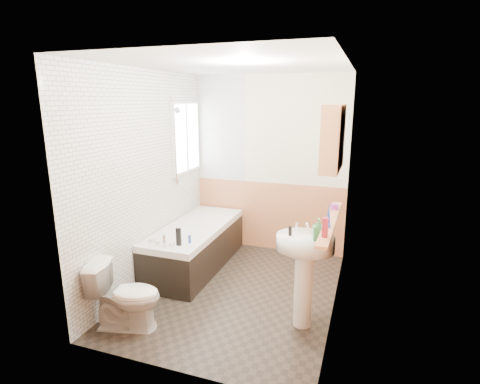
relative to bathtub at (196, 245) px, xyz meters
name	(u,v)px	position (x,y,z in m)	size (l,w,h in m)	color
floor	(236,291)	(0.73, -0.47, -0.30)	(2.80, 2.80, 0.00)	black
ceiling	(235,64)	(0.73, -0.47, 2.20)	(2.80, 2.80, 0.00)	white
wall_back	(269,165)	(0.73, 0.94, 0.95)	(2.20, 0.02, 2.50)	#F0E6C6
wall_front	(170,227)	(0.73, -1.88, 0.95)	(2.20, 0.02, 2.50)	#F0E6C6
wall_left	(147,179)	(-0.38, -0.47, 0.95)	(0.02, 2.80, 2.50)	#F0E6C6
wall_right	(341,194)	(1.84, -0.47, 0.95)	(0.02, 2.80, 2.50)	#F0E6C6
wainscot_right	(334,264)	(1.82, -0.47, 0.20)	(0.01, 2.80, 1.00)	tan
wainscot_front	(176,316)	(0.73, -1.86, 0.20)	(2.20, 0.01, 1.00)	tan
wainscot_back	(268,216)	(0.73, 0.92, 0.20)	(2.20, 0.01, 1.00)	tan
tile_cladding_left	(148,179)	(-0.36, -0.47, 0.95)	(0.01, 2.80, 2.50)	white
tile_return_back	(221,129)	(0.00, 0.92, 1.45)	(0.75, 0.01, 1.50)	white
window	(186,138)	(-0.33, 0.48, 1.35)	(0.03, 0.79, 0.99)	white
bathtub	(196,245)	(0.00, 0.00, 0.00)	(0.70, 1.75, 0.71)	black
shower_riser	(176,133)	(-0.31, 0.14, 1.45)	(0.10, 0.08, 1.16)	silver
toilet	(126,296)	(-0.03, -1.47, 0.04)	(0.38, 0.67, 0.66)	white
sink	(304,262)	(1.57, -0.88, 0.37)	(0.54, 0.44, 1.05)	white
pine_shelf	(330,222)	(1.77, -0.69, 0.73)	(0.10, 1.39, 0.03)	tan
medicine_cabinet	(333,138)	(1.74, -0.63, 1.52)	(0.17, 0.66, 0.60)	tan
foam_can	(325,228)	(1.77, -1.16, 0.83)	(0.05, 0.05, 0.17)	maroon
green_bottle	(329,215)	(1.77, -0.90, 0.86)	(0.05, 0.05, 0.23)	#19339E
black_jar	(335,207)	(1.77, -0.30, 0.77)	(0.08, 0.08, 0.05)	purple
soap_bottle	(318,235)	(1.69, -0.95, 0.68)	(0.09, 0.20, 0.09)	#388447
clear_bottle	(290,231)	(1.43, -0.93, 0.68)	(0.03, 0.03, 0.09)	black
blue_gel	(179,237)	(0.13, -0.68, 0.37)	(0.06, 0.04, 0.20)	black
cream_jar	(153,240)	(-0.20, -0.70, 0.30)	(0.08, 0.08, 0.05)	silver
orange_bottle	(190,239)	(0.21, -0.58, 0.32)	(0.03, 0.03, 0.09)	#19339E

